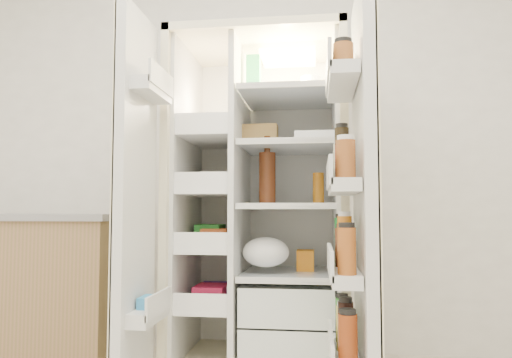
# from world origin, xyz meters

# --- Properties ---
(wall_back) EXTENTS (4.00, 0.02, 2.70)m
(wall_back) POSITION_xyz_m (0.00, 2.00, 1.35)
(wall_back) COLOR white
(wall_back) RESTS_ON floor
(refrigerator) EXTENTS (0.92, 0.70, 1.80)m
(refrigerator) POSITION_xyz_m (0.13, 1.65, 0.74)
(refrigerator) COLOR beige
(refrigerator) RESTS_ON floor
(freezer_door) EXTENTS (0.15, 0.40, 1.72)m
(freezer_door) POSITION_xyz_m (-0.39, 1.05, 0.89)
(freezer_door) COLOR silver
(freezer_door) RESTS_ON floor
(fridge_door) EXTENTS (0.17, 0.58, 1.72)m
(fridge_door) POSITION_xyz_m (0.59, 0.96, 0.87)
(fridge_door) COLOR silver
(fridge_door) RESTS_ON floor
(kitchen_counter) EXTENTS (1.15, 0.61, 0.84)m
(kitchen_counter) POSITION_xyz_m (-1.28, 1.70, 0.42)
(kitchen_counter) COLOR #956B4A
(kitchen_counter) RESTS_ON floor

